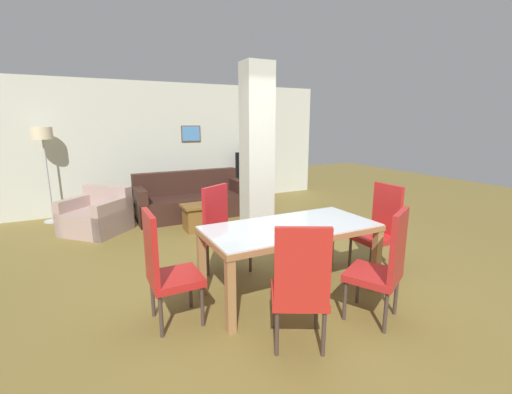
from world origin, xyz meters
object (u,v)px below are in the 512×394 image
object	(u,v)px
coffee_table	(199,217)
tv_stand	(248,189)
tv_screen	(248,166)
floor_lamp	(43,142)
dining_table	(291,239)
dining_chair_near_right	(384,264)
sofa	(191,201)
dining_chair_near_left	(300,285)
dining_chair_head_left	(165,266)
dining_chair_head_right	(379,226)
armchair	(97,217)
bottle	(205,197)
dining_chair_far_left	(223,228)

from	to	relation	value
coffee_table	tv_stand	bearing A→B (deg)	44.61
tv_screen	floor_lamp	distance (m)	4.23
dining_table	dining_chair_near_right	bearing A→B (deg)	-62.04
sofa	dining_chair_near_left	bearing A→B (deg)	84.79
sofa	dining_chair_head_left	bearing A→B (deg)	69.85
dining_chair_head_right	floor_lamp	world-z (taller)	floor_lamp
dining_chair_near_right	floor_lamp	xyz separation A→B (m)	(-3.00, 5.26, 0.92)
armchair	coffee_table	size ratio (longest dim) A/B	2.15
dining_chair_near_right	dining_chair_head_left	xyz separation A→B (m)	(-1.83, 0.88, 0.00)
sofa	coffee_table	distance (m)	0.95
coffee_table	bottle	distance (m)	0.37
tv_screen	dining_chair_head_left	bearing A→B (deg)	36.10
coffee_table	floor_lamp	bearing A→B (deg)	142.96
dining_chair_near_left	floor_lamp	bearing A→B (deg)	139.73
dining_table	dining_chair_head_right	size ratio (longest dim) A/B	1.70
tv_stand	floor_lamp	size ratio (longest dim) A/B	0.65
dining_chair_head_right	dining_chair_head_left	size ratio (longest dim) A/B	1.00
dining_table	dining_chair_head_left	world-z (taller)	dining_chair_head_left
dining_chair_head_right	bottle	world-z (taller)	dining_chair_head_right
sofa	floor_lamp	bearing A→B (deg)	-18.43
dining_table	bottle	xyz separation A→B (m)	(-0.06, 2.73, -0.07)
tv_stand	tv_screen	size ratio (longest dim) A/B	1.51
coffee_table	armchair	bearing A→B (deg)	156.73
dining_chair_head_left	dining_chair_head_right	bearing A→B (deg)	90.00
dining_chair_near_left	sofa	distance (m)	4.45
sofa	floor_lamp	distance (m)	2.87
dining_chair_head_right	sofa	distance (m)	3.83
armchair	dining_chair_near_right	bearing A→B (deg)	163.55
dining_table	dining_chair_head_left	size ratio (longest dim) A/B	1.70
dining_table	tv_screen	distance (m)	4.74
armchair	tv_screen	size ratio (longest dim) A/B	1.61
tv_stand	floor_lamp	world-z (taller)	floor_lamp
bottle	floor_lamp	bearing A→B (deg)	146.36
dining_chair_head_left	sofa	distance (m)	3.80
dining_chair_head_right	bottle	size ratio (longest dim) A/B	4.21
dining_chair_near_right	armchair	distance (m)	4.77
dining_chair_far_left	armchair	distance (m)	2.84
coffee_table	dining_chair_near_right	bearing A→B (deg)	-79.15
dining_chair_near_left	sofa	size ratio (longest dim) A/B	0.52
dining_chair_head_left	bottle	distance (m)	3.03
dining_chair_near_right	armchair	size ratio (longest dim) A/B	0.89
coffee_table	tv_screen	xyz separation A→B (m)	(1.85, 1.82, 0.59)
dining_chair_far_left	coffee_table	distance (m)	1.86
dining_chair_near_right	tv_stand	size ratio (longest dim) A/B	0.95
dining_chair_far_left	dining_chair_near_right	bearing A→B (deg)	89.05
dining_chair_head_left	armchair	world-z (taller)	dining_chair_head_left
dining_table	coffee_table	xyz separation A→B (m)	(-0.21, 2.62, -0.39)
dining_chair_far_left	sofa	distance (m)	2.78
dining_chair_head_left	dining_chair_far_left	bearing A→B (deg)	132.30
tv_stand	tv_screen	xyz separation A→B (m)	(-0.00, -0.00, 0.57)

